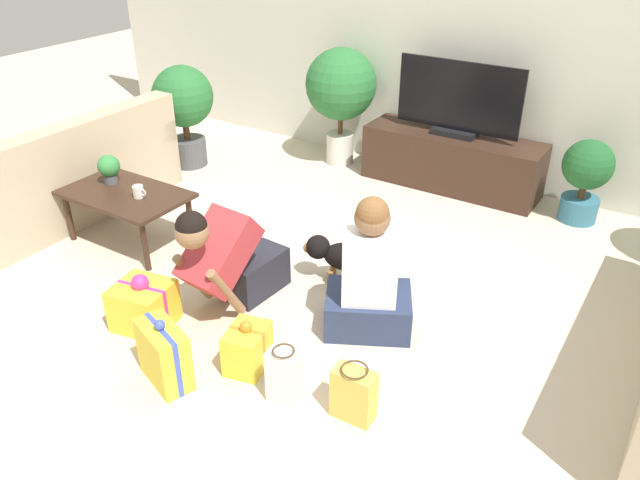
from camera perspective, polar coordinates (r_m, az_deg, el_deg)
name	(u,v)px	position (r m, az deg, el deg)	size (l,w,h in m)	color
ground_plane	(296,306)	(4.12, -2.24, -6.09)	(16.00, 16.00, 0.00)	beige
wall_back	(466,34)	(5.81, 13.21, 17.88)	(8.40, 0.06, 2.60)	beige
sofa_left	(56,182)	(5.57, -23.01, 4.93)	(0.86, 2.08, 0.83)	tan
coffee_table	(126,198)	(4.90, -17.34, 3.69)	(0.95, 0.58, 0.42)	#382319
tv_console	(451,161)	(5.79, 11.93, 7.08)	(1.59, 0.47, 0.50)	#382319
tv	(458,103)	(5.62, 12.50, 12.12)	(1.11, 0.20, 0.65)	black
potted_plant_corner_left	(183,105)	(6.19, -12.37, 11.98)	(0.58, 0.58, 0.98)	#4C4C51
potted_plant_back_right	(586,175)	(5.43, 23.14, 5.50)	(0.40, 0.40, 0.69)	#336B84
potted_plant_back_left	(341,89)	(6.06, 1.92, 13.67)	(0.67, 0.67, 1.13)	beige
person_kneeling	(229,259)	(3.99, -8.29, -1.69)	(0.37, 0.82, 0.80)	#23232D
person_sitting	(369,282)	(3.75, 4.53, -3.88)	(0.65, 0.61, 0.92)	#283351
dog	(337,255)	(4.27, 1.60, -1.35)	(0.52, 0.28, 0.34)	black
gift_box_a	(144,305)	(4.03, -15.83, -5.70)	(0.39, 0.37, 0.36)	yellow
gift_box_b	(247,348)	(3.60, -6.65, -9.77)	(0.27, 0.31, 0.32)	yellow
gift_box_c	(164,354)	(3.56, -14.07, -10.11)	(0.39, 0.28, 0.41)	yellow
gift_bag_a	(284,377)	(3.35, -3.28, -12.37)	(0.19, 0.14, 0.34)	white
gift_bag_b	(354,394)	(3.27, 3.10, -13.88)	(0.22, 0.15, 0.32)	#E5B74C
mug	(139,192)	(4.75, -16.25, 4.27)	(0.12, 0.08, 0.09)	silver
tabletop_plant	(109,168)	(5.03, -18.73, 6.26)	(0.17, 0.17, 0.22)	#4C4C51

